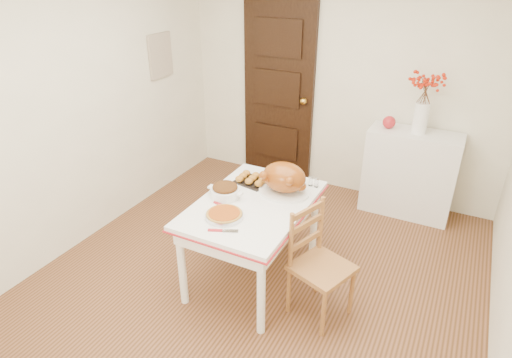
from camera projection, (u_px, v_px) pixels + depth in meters
The scene contains 18 objects.
floor at pixel (254, 285), 3.58m from camera, with size 3.50×4.00×0.00m, color #472A12.
wall_back at pixel (340, 81), 4.59m from camera, with size 3.50×0.00×2.50m, color #EDE7CB.
wall_left at pixel (74, 109), 3.72m from camera, with size 0.00×4.00×2.50m, color #EDE7CB.
door_back at pixel (278, 93), 4.95m from camera, with size 0.85×0.06×2.06m, color black.
photo_board at pixel (160, 55), 4.55m from camera, with size 0.03×0.35×0.45m, color #B2AA89.
sideboard at pixel (409, 173), 4.43m from camera, with size 0.89×0.40×0.89m, color white.
kitchen_table at pixel (253, 240), 3.52m from camera, with size 0.83×1.21×0.72m, color white, non-canonical shape.
chair_oak at pixel (322, 266), 3.11m from camera, with size 0.39×0.39×0.87m, color #9E602C, non-canonical shape.
berry_vase at pixel (424, 102), 4.08m from camera, with size 0.32×0.32×0.62m, color white, non-canonical shape.
apple at pixel (389, 122), 4.31m from camera, with size 0.13×0.13×0.13m, color #AA1C22.
turkey_platter at pixel (284, 179), 3.42m from camera, with size 0.42×0.33×0.26m, color brown, non-canonical shape.
pumpkin_pie at pixel (224, 214), 3.14m from camera, with size 0.27×0.27×0.06m, color #963F0F.
stuffing_dish at pixel (225, 190), 3.40m from camera, with size 0.30×0.23×0.12m, color #552F0F, non-canonical shape.
rolls_tray at pixel (252, 179), 3.63m from camera, with size 0.26×0.20×0.07m, color #A86422, non-canonical shape.
pie_server at pixel (223, 231), 2.99m from camera, with size 0.21×0.06×0.01m, color silver, non-canonical shape.
carving_knife at pixel (226, 207), 3.27m from camera, with size 0.26×0.06×0.01m, color silver, non-canonical shape.
drinking_glass at pixel (277, 173), 3.69m from camera, with size 0.06×0.06×0.10m, color white.
shaker_pair at pixel (314, 182), 3.57m from camera, with size 0.09×0.03×0.08m, color white, non-canonical shape.
Camera 1 is at (1.29, -2.47, 2.41)m, focal length 30.29 mm.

